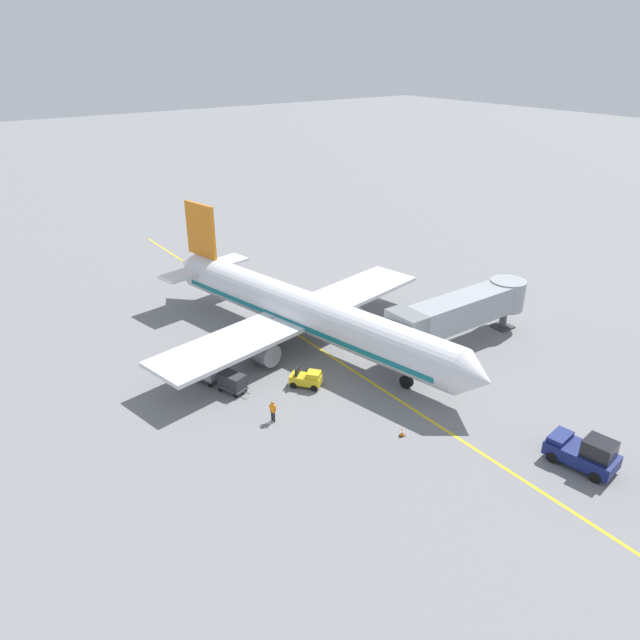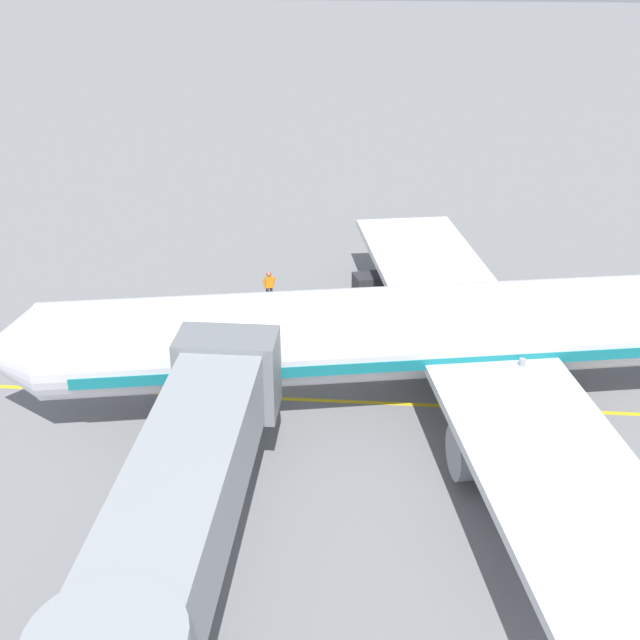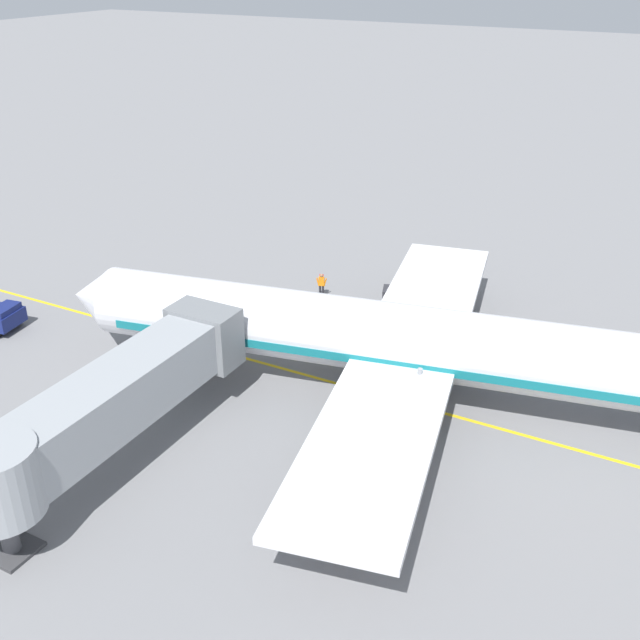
# 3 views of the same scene
# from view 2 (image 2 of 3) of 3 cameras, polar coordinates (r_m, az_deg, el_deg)

# --- Properties ---
(ground_plane) EXTENTS (400.00, 400.00, 0.00)m
(ground_plane) POSITION_cam_2_polar(r_m,az_deg,el_deg) (33.71, 9.09, -6.00)
(ground_plane) COLOR slate
(gate_lead_in_line) EXTENTS (0.24, 80.00, 0.01)m
(gate_lead_in_line) POSITION_cam_2_polar(r_m,az_deg,el_deg) (33.71, 9.09, -6.00)
(gate_lead_in_line) COLOR gold
(gate_lead_in_line) RESTS_ON ground
(parked_airliner) EXTENTS (30.44, 37.15, 10.63)m
(parked_airliner) POSITION_cam_2_polar(r_m,az_deg,el_deg) (32.60, 9.92, -0.82)
(parked_airliner) COLOR silver
(parked_airliner) RESTS_ON ground
(jet_bridge) EXTENTS (15.73, 3.50, 4.98)m
(jet_bridge) POSITION_cam_2_polar(r_m,az_deg,el_deg) (23.26, -9.61, -12.13)
(jet_bridge) COLOR #93999E
(jet_bridge) RESTS_ON ground
(baggage_tug_lead) EXTENTS (2.50, 2.70, 1.62)m
(baggage_tug_lead) POSITION_cam_2_polar(r_m,az_deg,el_deg) (37.43, -0.66, -0.96)
(baggage_tug_lead) COLOR gold
(baggage_tug_lead) RESTS_ON ground
(baggage_cart_front) EXTENTS (1.95, 2.96, 1.58)m
(baggage_cart_front) POSITION_cam_2_polar(r_m,az_deg,el_deg) (41.94, 3.84, 2.42)
(baggage_cart_front) COLOR #4C4C51
(baggage_cart_front) RESTS_ON ground
(baggage_cart_second_in_train) EXTENTS (1.95, 2.96, 1.58)m
(baggage_cart_second_in_train) POSITION_cam_2_polar(r_m,az_deg,el_deg) (42.82, 7.45, 2.77)
(baggage_cart_second_in_train) COLOR #4C4C51
(baggage_cart_second_in_train) RESTS_ON ground
(ground_crew_wing_walker) EXTENTS (0.35, 0.71, 1.69)m
(ground_crew_wing_walker) POSITION_cam_2_polar(r_m,az_deg,el_deg) (41.95, -3.61, 2.44)
(ground_crew_wing_walker) COLOR #232328
(ground_crew_wing_walker) RESTS_ON ground
(safety_cone_nose_left) EXTENTS (0.36, 0.36, 0.59)m
(safety_cone_nose_left) POSITION_cam_2_polar(r_m,az_deg,el_deg) (38.20, -15.24, -2.08)
(safety_cone_nose_left) COLOR black
(safety_cone_nose_left) RESTS_ON ground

